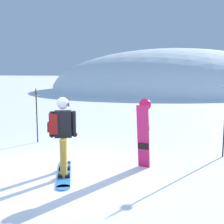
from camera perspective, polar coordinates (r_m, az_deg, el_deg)
ground_plane at (r=6.52m, az=-11.26°, el=-12.29°), size 300.00×300.00×0.00m
ridge_peak_main at (r=37.14m, az=11.57°, el=4.38°), size 30.51×27.46×10.27m
snowboarder_main at (r=6.27m, az=-10.05°, el=-4.32°), size 1.07×1.63×1.71m
spare_snowboard at (r=6.64m, az=6.36°, el=-4.30°), size 0.28×0.28×1.64m
piste_marker_far at (r=9.34m, az=-14.92°, el=0.18°), size 0.20×0.20×1.77m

